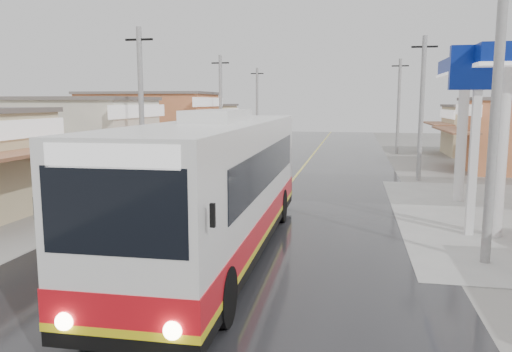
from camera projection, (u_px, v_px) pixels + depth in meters
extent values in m
plane|color=slate|center=(239.00, 249.00, 15.13)|extent=(120.00, 120.00, 0.00)
cube|color=black|center=(296.00, 177.00, 29.69)|extent=(12.00, 90.00, 0.02)
cube|color=#D8CC4C|center=(296.00, 176.00, 29.68)|extent=(0.15, 90.00, 0.01)
cylinder|color=white|center=(462.00, 140.00, 21.93)|extent=(0.44, 0.44, 5.50)
cylinder|color=white|center=(500.00, 154.00, 16.11)|extent=(0.44, 0.44, 5.50)
cube|color=white|center=(474.00, 146.00, 16.23)|extent=(0.25, 0.25, 6.00)
cube|color=navy|center=(479.00, 68.00, 15.86)|extent=(1.80, 0.30, 1.40)
cube|color=silver|center=(219.00, 178.00, 14.27)|extent=(2.94, 13.23, 3.24)
cube|color=black|center=(220.00, 237.00, 14.53)|extent=(2.96, 13.25, 0.33)
cube|color=red|center=(220.00, 219.00, 14.45)|extent=(2.98, 13.27, 0.60)
cube|color=yellow|center=(220.00, 231.00, 14.50)|extent=(2.99, 13.28, 0.15)
cube|color=black|center=(224.00, 164.00, 14.76)|extent=(2.94, 10.48, 1.10)
cube|color=black|center=(115.00, 212.00, 7.84)|extent=(2.45, 0.16, 1.43)
cube|color=black|center=(259.00, 144.00, 20.57)|extent=(2.45, 0.16, 1.21)
cube|color=white|center=(112.00, 156.00, 7.71)|extent=(2.25, 0.15, 0.38)
cube|color=silver|center=(218.00, 116.00, 14.01)|extent=(1.37, 3.32, 0.33)
cylinder|color=black|center=(106.00, 288.00, 10.24)|extent=(0.40, 1.21, 1.21)
cylinder|color=black|center=(222.00, 297.00, 9.80)|extent=(0.40, 1.21, 1.21)
cylinder|color=black|center=(216.00, 203.00, 18.79)|extent=(0.40, 1.21, 1.21)
cylinder|color=black|center=(280.00, 206.00, 18.36)|extent=(0.40, 1.21, 1.21)
sphere|color=#FFF2CC|center=(65.00, 321.00, 8.21)|extent=(0.31, 0.31, 0.31)
sphere|color=#FFF2CC|center=(173.00, 330.00, 7.88)|extent=(0.31, 0.31, 0.31)
cube|color=black|center=(37.00, 208.00, 8.36)|extent=(0.08, 0.08, 0.38)
cube|color=black|center=(213.00, 215.00, 7.82)|extent=(0.08, 0.08, 0.38)
cube|color=silver|center=(227.00, 147.00, 31.80)|extent=(3.14, 8.20, 2.22)
cube|color=navy|center=(227.00, 159.00, 31.91)|extent=(3.18, 8.25, 0.89)
cube|color=black|center=(227.00, 142.00, 31.75)|extent=(3.01, 6.89, 0.80)
cube|color=black|center=(218.00, 148.00, 27.85)|extent=(1.83, 0.35, 0.98)
cylinder|color=black|center=(205.00, 170.00, 29.21)|extent=(0.38, 0.92, 0.89)
cylinder|color=black|center=(237.00, 170.00, 29.09)|extent=(0.38, 0.92, 0.89)
cylinder|color=black|center=(219.00, 159.00, 34.83)|extent=(0.38, 0.92, 0.89)
cylinder|color=black|center=(246.00, 159.00, 34.70)|extent=(0.38, 0.92, 0.89)
imported|color=black|center=(179.00, 206.00, 18.72)|extent=(1.14, 2.17, 1.09)
imported|color=#236220|center=(176.00, 187.00, 18.37)|extent=(0.74, 0.56, 1.81)
cube|color=#26262D|center=(98.00, 177.00, 22.89)|extent=(1.52, 2.18, 1.34)
cube|color=brown|center=(97.00, 162.00, 22.78)|extent=(1.58, 2.23, 0.10)
cylinder|color=black|center=(76.00, 194.00, 22.35)|extent=(0.24, 0.63, 0.62)
cylinder|color=black|center=(90.00, 189.00, 23.77)|extent=(0.24, 0.63, 0.62)
cylinder|color=black|center=(103.00, 196.00, 22.00)|extent=(0.18, 0.63, 0.62)
cube|color=#26262D|center=(162.00, 154.00, 32.85)|extent=(1.65, 2.33, 1.42)
cube|color=brown|center=(162.00, 142.00, 32.74)|extent=(1.71, 2.39, 0.11)
cylinder|color=black|center=(147.00, 165.00, 32.46)|extent=(0.27, 0.67, 0.65)
cylinder|color=black|center=(158.00, 163.00, 33.90)|extent=(0.27, 0.67, 0.65)
cylinder|color=black|center=(165.00, 166.00, 31.83)|extent=(0.20, 0.67, 0.65)
torus|color=black|center=(132.00, 196.00, 22.92)|extent=(0.96, 0.96, 0.24)
torus|color=black|center=(132.00, 191.00, 22.88)|extent=(0.96, 0.96, 0.24)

